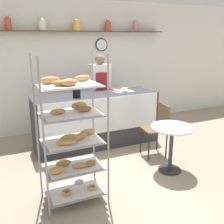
{
  "coord_description": "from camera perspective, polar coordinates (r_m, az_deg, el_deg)",
  "views": [
    {
      "loc": [
        -1.64,
        -3.24,
        1.99
      ],
      "look_at": [
        0.0,
        0.38,
        0.83
      ],
      "focal_mm": 42.0,
      "sensor_mm": 36.0,
      "label": 1
    }
  ],
  "objects": [
    {
      "name": "person_worker",
      "position": [
        5.3,
        -2.55,
        4.44
      ],
      "size": [
        0.39,
        0.23,
        1.64
      ],
      "color": "#282833",
      "rests_on": "ground_plane"
    },
    {
      "name": "display_counter",
      "position": [
        4.86,
        -3.42,
        -1.7
      ],
      "size": [
        2.27,
        0.66,
        0.97
      ],
      "color": "#333338",
      "rests_on": "ground_plane"
    },
    {
      "name": "cafe_chair",
      "position": [
        4.48,
        10.11,
        -2.65
      ],
      "size": [
        0.42,
        0.42,
        0.89
      ],
      "rotation": [
        0.0,
        0.0,
        4.61
      ],
      "color": "black",
      "rests_on": "ground_plane"
    },
    {
      "name": "back_wall",
      "position": [
        5.74,
        -7.74,
        9.98
      ],
      "size": [
        10.0,
        0.3,
        2.7
      ],
      "color": "white",
      "rests_on": "ground_plane"
    },
    {
      "name": "cafe_table",
      "position": [
        3.99,
        12.85,
        -5.56
      ],
      "size": [
        0.63,
        0.63,
        0.71
      ],
      "color": "#262628",
      "rests_on": "ground_plane"
    },
    {
      "name": "ground_plane",
      "position": [
        4.14,
        2.22,
        -12.41
      ],
      "size": [
        14.0,
        14.0,
        0.0
      ],
      "primitive_type": "plane",
      "color": "gray"
    },
    {
      "name": "donut_tray_counter",
      "position": [
        4.97,
        2.14,
        4.79
      ],
      "size": [
        0.38,
        0.32,
        0.05
      ],
      "color": "silver",
      "rests_on": "display_counter"
    },
    {
      "name": "pastry_rack",
      "position": [
        3.11,
        -8.71,
        -5.14
      ],
      "size": [
        0.74,
        0.51,
        1.81
      ],
      "color": "gray",
      "rests_on": "ground_plane"
    },
    {
      "name": "coffee_carafe",
      "position": [
        4.5,
        -7.76,
        5.17
      ],
      "size": [
        0.13,
        0.13,
        0.32
      ],
      "color": "black",
      "rests_on": "display_counter"
    }
  ]
}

